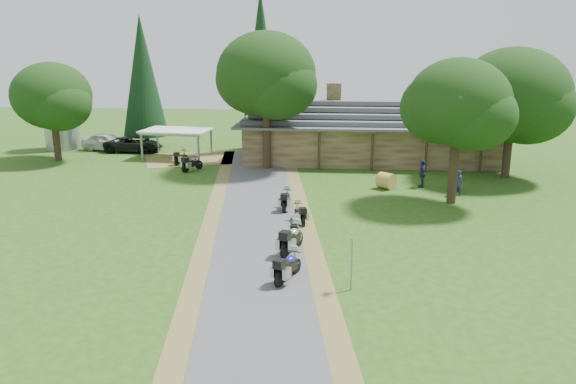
# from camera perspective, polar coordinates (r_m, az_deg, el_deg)

# --- Properties ---
(ground) EXTENTS (120.00, 120.00, 0.00)m
(ground) POSITION_cam_1_polar(r_m,az_deg,el_deg) (24.52, -3.19, -7.49)
(ground) COLOR #294C15
(ground) RESTS_ON ground
(driveway) EXTENTS (51.95, 51.95, 0.00)m
(driveway) POSITION_cam_1_polar(r_m,az_deg,el_deg) (28.29, -3.05, -4.40)
(driveway) COLOR #454548
(driveway) RESTS_ON ground
(lodge) EXTENTS (21.40, 9.40, 4.90)m
(lodge) POSITION_cam_1_polar(r_m,az_deg,el_deg) (47.03, 8.29, 6.25)
(lodge) COLOR brown
(lodge) RESTS_ON ground
(silo) EXTENTS (3.23, 3.23, 6.12)m
(silo) POSITION_cam_1_polar(r_m,az_deg,el_deg) (55.26, -22.13, 7.22)
(silo) COLOR gray
(silo) RESTS_ON ground
(carport) EXTENTS (5.87, 4.25, 2.38)m
(carport) POSITION_cam_1_polar(r_m,az_deg,el_deg) (48.39, -11.20, 4.85)
(carport) COLOR white
(carport) RESTS_ON ground
(car_white_sedan) EXTENTS (3.77, 6.40, 2.00)m
(car_white_sedan) POSITION_cam_1_polar(r_m,az_deg,el_deg) (53.24, -17.90, 5.09)
(car_white_sedan) COLOR silver
(car_white_sedan) RESTS_ON ground
(car_dark_suv) EXTENTS (2.38, 5.46, 2.08)m
(car_dark_suv) POSITION_cam_1_polar(r_m,az_deg,el_deg) (51.89, -15.48, 5.08)
(car_dark_suv) COLOR black
(car_dark_suv) RESTS_ON ground
(motorcycle_row_a) EXTENTS (1.28, 1.99, 1.30)m
(motorcycle_row_a) POSITION_cam_1_polar(r_m,az_deg,el_deg) (22.84, -0.00, -7.44)
(motorcycle_row_a) COLOR #222193
(motorcycle_row_a) RESTS_ON ground
(motorcycle_row_b) EXTENTS (1.29, 2.19, 1.42)m
(motorcycle_row_b) POSITION_cam_1_polar(r_m,az_deg,el_deg) (25.77, 0.40, -4.65)
(motorcycle_row_b) COLOR #9A9DA1
(motorcycle_row_b) RESTS_ON ground
(motorcycle_row_c) EXTENTS (0.62, 1.74, 1.18)m
(motorcycle_row_c) POSITION_cam_1_polar(r_m,az_deg,el_deg) (27.24, 0.71, -3.84)
(motorcycle_row_c) COLOR #CFB902
(motorcycle_row_c) RESTS_ON ground
(motorcycle_row_d) EXTENTS (1.05, 1.77, 1.15)m
(motorcycle_row_d) POSITION_cam_1_polar(r_m,az_deg,el_deg) (30.05, 1.20, -2.08)
(motorcycle_row_d) COLOR #C6681D
(motorcycle_row_d) RESTS_ON ground
(motorcycle_row_e) EXTENTS (0.69, 1.87, 1.26)m
(motorcycle_row_e) POSITION_cam_1_polar(r_m,az_deg,el_deg) (32.48, -0.21, -0.69)
(motorcycle_row_e) COLOR black
(motorcycle_row_e) RESTS_ON ground
(motorcycle_carport_a) EXTENTS (0.94, 1.85, 1.21)m
(motorcycle_carport_a) POSITION_cam_1_polar(r_m,az_deg,el_deg) (45.81, -10.82, 3.57)
(motorcycle_carport_a) COLOR yellow
(motorcycle_carport_a) RESTS_ON ground
(motorcycle_carport_b) EXTENTS (1.47, 1.92, 1.28)m
(motorcycle_carport_b) POSITION_cam_1_polar(r_m,az_deg,el_deg) (43.12, -9.72, 2.98)
(motorcycle_carport_b) COLOR gray
(motorcycle_carport_b) RESTS_ON ground
(person_a) EXTENTS (0.58, 0.44, 1.93)m
(person_a) POSITION_cam_1_polar(r_m,az_deg,el_deg) (37.01, 16.88, 1.13)
(person_a) COLOR navy
(person_a) RESTS_ON ground
(person_b) EXTENTS (0.67, 0.55, 2.06)m
(person_b) POSITION_cam_1_polar(r_m,az_deg,el_deg) (38.04, 16.53, 1.61)
(person_b) COLOR navy
(person_b) RESTS_ON ground
(person_c) EXTENTS (0.48, 0.65, 2.21)m
(person_c) POSITION_cam_1_polar(r_m,az_deg,el_deg) (38.49, 13.48, 2.08)
(person_c) COLOR navy
(person_c) RESTS_ON ground
(hay_bale) EXTENTS (1.44, 1.45, 1.07)m
(hay_bale) POSITION_cam_1_polar(r_m,az_deg,el_deg) (37.73, 9.94, 1.13)
(hay_bale) COLOR #A37D3B
(hay_bale) RESTS_ON ground
(sign_post) EXTENTS (0.39, 0.07, 2.17)m
(sign_post) POSITION_cam_1_polar(r_m,az_deg,el_deg) (21.90, 6.47, -7.30)
(sign_post) COLOR gray
(sign_post) RESTS_ON ground
(oak_lodge_left) EXTENTS (7.40, 7.40, 11.58)m
(oak_lodge_left) POSITION_cam_1_polar(r_m,az_deg,el_deg) (42.67, -2.21, 10.05)
(oak_lodge_left) COLOR black
(oak_lodge_left) RESTS_ON ground
(oak_lodge_right) EXTENTS (7.80, 7.80, 9.47)m
(oak_lodge_right) POSITION_cam_1_polar(r_m,az_deg,el_deg) (42.65, 21.75, 7.60)
(oak_lodge_right) COLOR black
(oak_lodge_right) RESTS_ON ground
(oak_driveway) EXTENTS (6.00, 6.00, 9.77)m
(oak_driveway) POSITION_cam_1_polar(r_m,az_deg,el_deg) (34.38, 16.77, 6.79)
(oak_driveway) COLOR black
(oak_driveway) RESTS_ON ground
(oak_silo) EXTENTS (6.28, 6.28, 8.55)m
(oak_silo) POSITION_cam_1_polar(r_m,az_deg,el_deg) (49.58, -22.76, 7.83)
(oak_silo) COLOR black
(oak_silo) RESTS_ON ground
(cedar_near) EXTENTS (3.73, 3.73, 14.01)m
(cedar_near) POSITION_cam_1_polar(r_m,az_deg,el_deg) (50.48, -2.74, 12.15)
(cedar_near) COLOR black
(cedar_near) RESTS_ON ground
(cedar_far) EXTENTS (4.10, 4.10, 11.94)m
(cedar_far) POSITION_cam_1_polar(r_m,az_deg,el_deg) (53.74, -14.50, 10.76)
(cedar_far) COLOR black
(cedar_far) RESTS_ON ground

